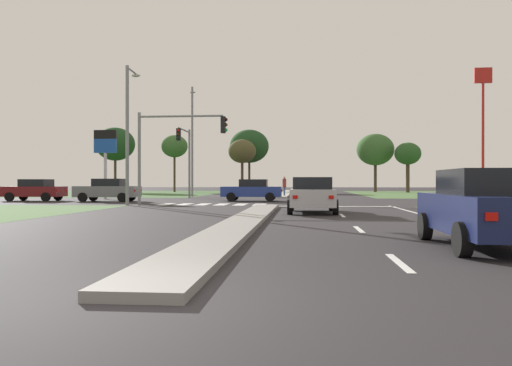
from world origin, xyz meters
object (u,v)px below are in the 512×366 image
car_maroon_fourth (35,190)px  treeline_fifth (375,150)px  fastfood_pole_sign (483,104)px  treeline_third (249,146)px  treeline_fourth (242,152)px  car_blue_second (252,190)px  car_grey_near (108,190)px  treeline_sixth (408,154)px  street_lamp_third (192,136)px  traffic_signal_near_left (172,140)px  treeline_near (115,144)px  car_navy_fifth (486,208)px  car_silver_third (312,195)px  pedestrian_at_median (284,184)px  traffic_signal_far_left (186,150)px  fuel_price_totem (105,149)px  treeline_second (174,147)px  street_lamp_second (128,127)px

car_maroon_fourth → treeline_fifth: size_ratio=0.52×
fastfood_pole_sign → treeline_third: 30.86m
treeline_fourth → car_blue_second: bearing=-82.0°
car_grey_near → treeline_sixth: treeline_sixth is taller
car_blue_second → street_lamp_third: size_ratio=0.42×
traffic_signal_near_left → treeline_near: bearing=115.0°
car_grey_near → car_navy_fifth: car_navy_fifth is taller
treeline_fourth → treeline_sixth: 21.88m
car_navy_fifth → street_lamp_third: bearing=111.4°
car_maroon_fourth → car_navy_fifth: (22.96, -24.06, 0.02)m
car_silver_third → traffic_signal_near_left: (-7.95, 6.35, 2.99)m
car_navy_fifth → treeline_third: bearing=100.5°
treeline_fourth → pedestrian_at_median: bearing=-73.4°
car_grey_near → car_navy_fifth: (17.32, -23.55, 0.01)m
traffic_signal_far_left → fuel_price_totem: bearing=-162.3°
treeline_third → car_grey_near: bearing=-99.6°
car_grey_near → pedestrian_at_median: bearing=-45.6°
car_grey_near → traffic_signal_near_left: 8.69m
traffic_signal_near_left → fastfood_pole_sign: fastfood_pole_sign is taller
car_blue_second → car_navy_fifth: size_ratio=0.98×
car_grey_near → treeline_second: bearing=6.8°
street_lamp_third → pedestrian_at_median: bearing=-2.5°
treeline_third → treeline_near: bearing=-173.4°
treeline_near → treeline_fifth: treeline_near is taller
fuel_price_totem → traffic_signal_near_left: bearing=-51.0°
treeline_second → treeline_fifth: bearing=4.3°
street_lamp_second → car_blue_second: bearing=46.8°
fastfood_pole_sign → treeline_fourth: 30.02m
treeline_second → car_maroon_fourth: bearing=-92.6°
car_navy_fifth → street_lamp_second: size_ratio=0.54×
fuel_price_totem → treeline_near: bearing=109.4°
car_silver_third → fastfood_pole_sign: fastfood_pole_sign is taller
car_grey_near → traffic_signal_far_left: 8.12m
traffic_signal_near_left → treeline_third: bearing=89.8°
car_blue_second → treeline_fourth: (-4.46, 31.60, 4.69)m
traffic_signal_near_left → treeline_fourth: size_ratio=0.76×
car_navy_fifth → traffic_signal_near_left: size_ratio=0.81×
car_navy_fifth → treeline_near: size_ratio=0.49×
car_blue_second → treeline_near: treeline_near is taller
car_maroon_fourth → street_lamp_second: street_lamp_second is taller
car_grey_near → fastfood_pole_sign: 39.47m
traffic_signal_near_left → street_lamp_second: street_lamp_second is taller
car_silver_third → street_lamp_second: bearing=148.8°
street_lamp_second → street_lamp_third: (-0.02, 17.49, 1.04)m
car_navy_fifth → traffic_signal_far_left: size_ratio=0.75×
car_grey_near → fuel_price_totem: size_ratio=0.81×
car_blue_second → fastfood_pole_sign: 30.72m
traffic_signal_far_left → fastfood_pole_sign: 32.32m
car_blue_second → car_silver_third: 14.06m
fastfood_pole_sign → treeline_fifth: fastfood_pole_sign is taller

